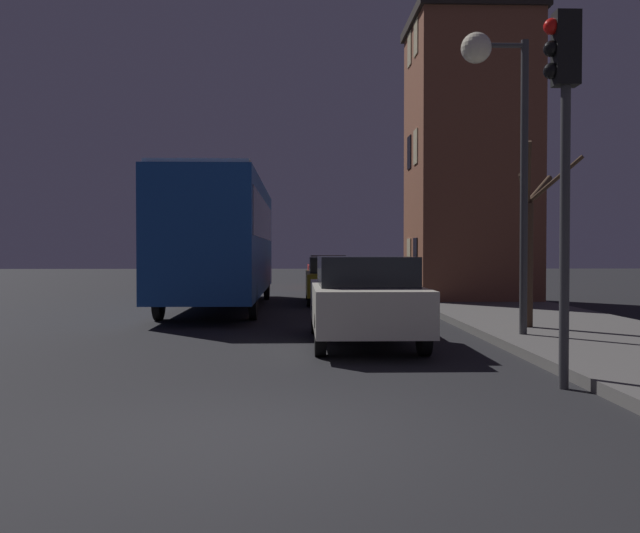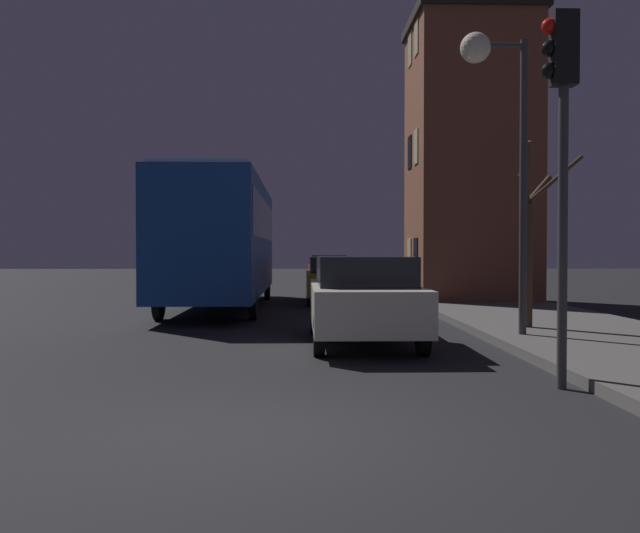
% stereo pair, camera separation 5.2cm
% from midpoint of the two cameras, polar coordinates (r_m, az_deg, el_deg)
% --- Properties ---
extents(ground_plane, '(120.00, 120.00, 0.00)m').
position_cam_midpoint_polar(ground_plane, '(6.78, -4.76, -13.32)').
color(ground_plane, black).
extents(brick_building, '(3.97, 4.18, 9.17)m').
position_cam_midpoint_polar(brick_building, '(24.04, 11.97, 8.57)').
color(brick_building, brown).
rests_on(brick_building, sidewalk).
extents(streetlamp, '(1.25, 0.56, 5.53)m').
position_cam_midpoint_polar(streetlamp, '(13.76, 13.84, 12.85)').
color(streetlamp, '#38383A').
rests_on(streetlamp, sidewalk).
extents(traffic_light, '(0.43, 0.24, 4.62)m').
position_cam_midpoint_polar(traffic_light, '(9.37, 18.88, 11.02)').
color(traffic_light, '#38383A').
rests_on(traffic_light, ground).
extents(bare_tree, '(1.33, 1.28, 3.67)m').
position_cam_midpoint_polar(bare_tree, '(14.96, 16.50, 1.57)').
color(bare_tree, '#473323').
rests_on(bare_tree, sidewalk).
extents(bus, '(2.52, 11.28, 3.75)m').
position_cam_midpoint_polar(bus, '(21.31, -7.76, 2.67)').
color(bus, '#194793').
rests_on(bus, ground).
extents(car_near_lane, '(1.86, 4.79, 1.60)m').
position_cam_midpoint_polar(car_near_lane, '(13.03, 3.57, -2.50)').
color(car_near_lane, beige).
rests_on(car_near_lane, ground).
extents(car_mid_lane, '(1.70, 4.52, 1.50)m').
position_cam_midpoint_polar(car_mid_lane, '(23.24, 1.09, -1.01)').
color(car_mid_lane, olive).
rests_on(car_mid_lane, ground).
extents(car_far_lane, '(1.81, 4.43, 1.49)m').
position_cam_midpoint_polar(car_far_lane, '(33.62, 0.69, -0.30)').
color(car_far_lane, '#B21E19').
rests_on(car_far_lane, ground).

